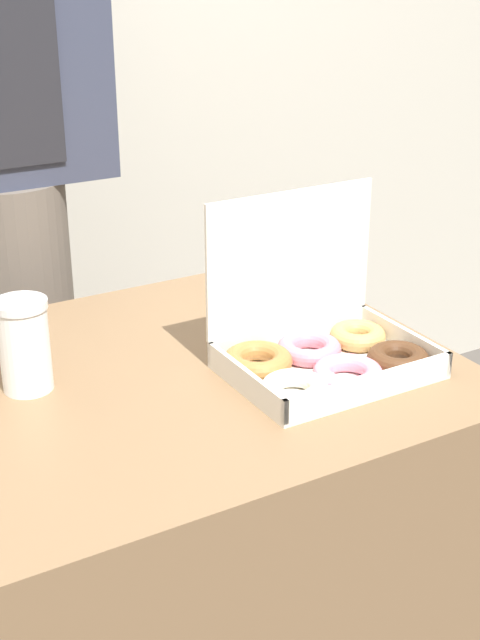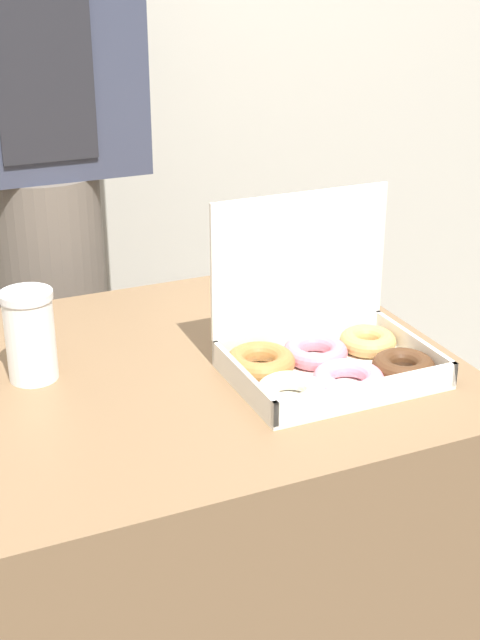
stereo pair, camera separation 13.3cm
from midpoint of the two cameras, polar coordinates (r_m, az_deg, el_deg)
name	(u,v)px [view 2 (the right image)]	position (r m, az deg, el deg)	size (l,w,h in m)	color
table	(174,562)	(1.63, -1.88, -15.30)	(0.91, 0.74, 0.76)	brown
donut_box	(325,352)	(1.41, 8.15, -2.10)	(0.33, 0.24, 0.27)	white
coffee_cup	(30,335)	(1.39, -10.66, -1.02)	(0.08, 0.08, 0.15)	white
person_customer	(42,158)	(1.91, -10.63, 10.14)	(0.42, 0.23, 1.78)	#665B51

